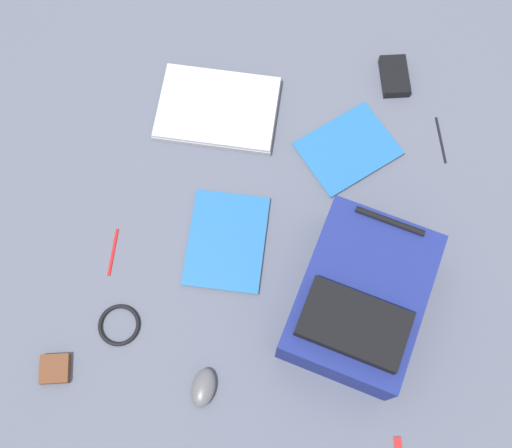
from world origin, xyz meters
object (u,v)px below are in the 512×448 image
object	(u,v)px
book_manual	(227,241)
book_red	(348,149)
laptop	(218,109)
computer_mouse	(204,387)
pen_black	(441,140)
cable_coil	(119,325)
earbud_pouch	(55,369)
pen_blue	(113,252)
power_brick	(394,76)
backpack	(360,299)

from	to	relation	value
book_manual	book_red	world-z (taller)	book_red
laptop	computer_mouse	world-z (taller)	same
book_manual	book_red	size ratio (longest dim) A/B	0.92
book_red	pen_black	bearing A→B (deg)	19.37
laptop	cable_coil	xyz separation A→B (m)	(-0.10, -0.68, -0.01)
book_manual	earbud_pouch	distance (m)	0.56
book_red	pen_blue	world-z (taller)	book_red
computer_mouse	pen_black	xyz separation A→B (m)	(0.51, 0.84, -0.01)
book_manual	computer_mouse	xyz separation A→B (m)	(0.04, -0.40, 0.01)
power_brick	pen_blue	xyz separation A→B (m)	(-0.67, -0.71, -0.01)
backpack	pen_black	distance (m)	0.57
computer_mouse	pen_black	world-z (taller)	computer_mouse
book_red	power_brick	distance (m)	0.28
backpack	power_brick	bearing A→B (deg)	90.11
book_red	cable_coil	xyz separation A→B (m)	(-0.50, -0.64, -0.00)
power_brick	book_manual	bearing A→B (deg)	-121.32
cable_coil	pen_blue	xyz separation A→B (m)	(-0.08, 0.19, -0.00)
earbud_pouch	book_manual	bearing A→B (deg)	51.08
pen_black	pen_blue	size ratio (longest dim) A/B	1.11
book_manual	pen_blue	xyz separation A→B (m)	(-0.30, -0.10, -0.00)
cable_coil	pen_black	xyz separation A→B (m)	(0.76, 0.73, -0.00)
power_brick	pen_black	xyz separation A→B (m)	(0.17, -0.17, -0.01)
earbud_pouch	cable_coil	bearing A→B (deg)	48.79
book_red	book_manual	bearing A→B (deg)	-128.68
laptop	book_red	bearing A→B (deg)	-6.08
computer_mouse	earbud_pouch	world-z (taller)	computer_mouse
book_manual	computer_mouse	distance (m)	0.40
computer_mouse	earbud_pouch	distance (m)	0.39
backpack	cable_coil	size ratio (longest dim) A/B	4.12
book_red	pen_black	distance (m)	0.28
computer_mouse	power_brick	world-z (taller)	same
computer_mouse	cable_coil	bearing A→B (deg)	156.40
backpack	power_brick	size ratio (longest dim) A/B	3.50
backpack	cable_coil	distance (m)	0.63
laptop	book_red	xyz separation A→B (m)	(0.40, -0.04, -0.01)
cable_coil	power_brick	xyz separation A→B (m)	(0.60, 0.90, 0.01)
backpack	power_brick	world-z (taller)	backpack
book_manual	cable_coil	bearing A→B (deg)	-127.70
book_red	cable_coil	size ratio (longest dim) A/B	2.91
backpack	book_red	size ratio (longest dim) A/B	1.42
laptop	computer_mouse	bearing A→B (deg)	-78.79
power_brick	pen_black	distance (m)	0.24
laptop	earbud_pouch	bearing A→B (deg)	-105.55
pen_blue	pen_black	bearing A→B (deg)	32.69
pen_blue	laptop	bearing A→B (deg)	70.05
computer_mouse	cable_coil	xyz separation A→B (m)	(-0.26, 0.11, -0.01)
book_manual	pen_blue	distance (m)	0.31
backpack	earbud_pouch	xyz separation A→B (m)	(-0.73, -0.33, -0.08)
backpack	laptop	distance (m)	0.70
computer_mouse	book_manual	bearing A→B (deg)	94.10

